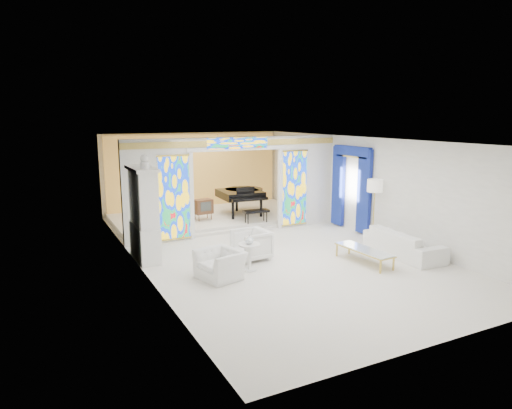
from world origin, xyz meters
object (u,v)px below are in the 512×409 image
armchair_right (251,245)px  china_cabinet (144,215)px  grand_piano (242,194)px  armchair_left (220,264)px  sofa (404,243)px  tv_console (203,207)px  coffee_table (364,250)px

armchair_right → china_cabinet: bearing=-121.1°
china_cabinet → grand_piano: 5.33m
armchair_left → sofa: sofa is taller
china_cabinet → sofa: bearing=-23.9°
armchair_left → armchair_right: (1.24, 0.93, 0.06)m
sofa → tv_console: bearing=35.5°
sofa → coffee_table: 1.37m
tv_console → sofa: bearing=-64.9°
sofa → grand_piano: (-1.92, 5.94, 0.55)m
armchair_right → grand_piano: size_ratio=0.32×
coffee_table → tv_console: size_ratio=2.44×
coffee_table → china_cabinet: bearing=149.8°
coffee_table → grand_piano: size_ratio=0.64×
coffee_table → tv_console: tv_console is taller
armchair_left → coffee_table: bearing=65.6°
armchair_left → tv_console: 5.27m
china_cabinet → coffee_table: (4.80, -2.79, -0.83)m
armchair_left → sofa: (4.98, -0.56, 0.01)m
coffee_table → grand_piano: grand_piano is taller
armchair_left → tv_console: (1.45, 5.05, 0.31)m
sofa → coffee_table: sofa is taller
china_cabinet → grand_piano: (4.25, 3.20, -0.28)m
china_cabinet → sofa: (6.17, -2.74, -0.83)m
china_cabinet → armchair_right: (2.42, -1.24, -0.78)m
armchair_left → armchair_right: armchair_right is taller
china_cabinet → coffee_table: china_cabinet is taller
armchair_left → china_cabinet: bearing=-166.2°
armchair_left → armchair_right: 1.55m
grand_piano → tv_console: grand_piano is taller
china_cabinet → grand_piano: bearing=37.0°
armchair_right → tv_console: tv_console is taller
china_cabinet → armchair_right: 2.83m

